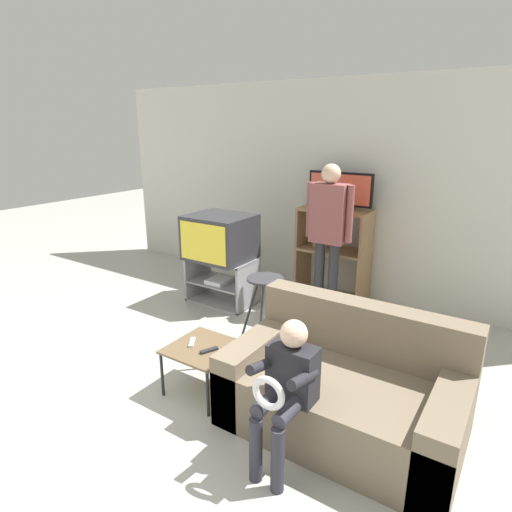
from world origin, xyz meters
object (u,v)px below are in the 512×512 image
at_px(media_shelf, 333,254).
at_px(person_seated_child, 286,384).
at_px(folding_stool, 265,292).
at_px(remote_control_black, 209,350).
at_px(tv_stand, 222,280).
at_px(television_flat, 340,192).
at_px(person_standing_adult, 328,226).
at_px(television_main, 220,237).
at_px(remote_control_white, 192,342).
at_px(couch, 344,391).
at_px(snack_table, 203,351).

distance_m(media_shelf, person_seated_child, 2.83).
bearing_deg(folding_stool, remote_control_black, -85.96).
bearing_deg(media_shelf, folding_stool, -91.21).
bearing_deg(tv_stand, television_flat, 37.83).
distance_m(folding_stool, remote_control_black, 0.93).
height_order(television_flat, remote_control_black, television_flat).
relative_size(television_flat, remote_control_black, 5.40).
distance_m(tv_stand, person_standing_adult, 1.46).
bearing_deg(remote_control_black, television_flat, 114.14).
height_order(media_shelf, television_flat, television_flat).
relative_size(television_main, remote_control_white, 5.01).
relative_size(media_shelf, person_standing_adult, 0.67).
relative_size(television_flat, remote_control_white, 5.40).
relative_size(remote_control_white, couch, 0.09).
relative_size(tv_stand, snack_table, 1.58).
distance_m(folding_stool, couch, 1.30).
bearing_deg(person_seated_child, television_main, 136.32).
distance_m(remote_control_black, remote_control_white, 0.20).
relative_size(person_standing_adult, person_seated_child, 1.76).
xyz_separation_m(media_shelf, couch, (1.04, -2.15, -0.29)).
bearing_deg(person_standing_adult, television_main, -163.08).
bearing_deg(television_main, media_shelf, 38.53).
xyz_separation_m(snack_table, remote_control_white, (-0.11, -0.01, 0.05)).
height_order(tv_stand, remote_control_black, tv_stand).
height_order(media_shelf, snack_table, media_shelf).
bearing_deg(television_main, remote_control_white, -59.59).
height_order(media_shelf, remote_control_black, media_shelf).
xyz_separation_m(television_main, person_seated_child, (1.93, -1.85, -0.24)).
bearing_deg(remote_control_black, folding_stool, 118.28).
relative_size(folding_stool, person_seated_child, 0.74).
distance_m(media_shelf, snack_table, 2.38).
distance_m(media_shelf, folding_stool, 1.49).
height_order(folding_stool, couch, couch).
bearing_deg(snack_table, tv_stand, 123.12).
xyz_separation_m(tv_stand, remote_control_white, (0.90, -1.55, 0.13)).
bearing_deg(person_standing_adult, tv_stand, -163.70).
distance_m(television_main, folding_stool, 1.24).
relative_size(television_main, person_standing_adult, 0.43).
height_order(media_shelf, person_standing_adult, person_standing_adult).
relative_size(remote_control_black, remote_control_white, 1.00).
bearing_deg(media_shelf, couch, -64.16).
height_order(tv_stand, snack_table, tv_stand).
xyz_separation_m(remote_control_black, couch, (1.01, 0.25, -0.12)).
distance_m(folding_stool, remote_control_white, 0.92).
height_order(snack_table, remote_control_black, remote_control_black).
distance_m(television_main, person_seated_child, 2.68).
distance_m(tv_stand, folding_stool, 1.26).
distance_m(remote_control_black, couch, 1.05).
height_order(snack_table, person_seated_child, person_seated_child).
xyz_separation_m(folding_stool, remote_control_white, (-0.13, -0.89, -0.16)).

